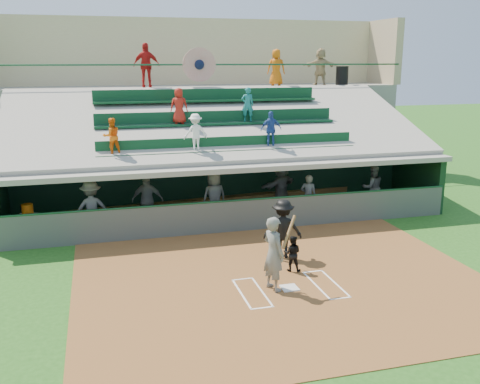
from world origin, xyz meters
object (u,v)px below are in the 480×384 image
object	(u,v)px
water_cooler	(27,210)
trash_bin	(342,76)
catcher	(292,253)
home_plate	(289,288)
white_table	(30,226)
batter_at_plate	(274,253)

from	to	relation	value
water_cooler	trash_bin	bearing A→B (deg)	23.57
catcher	home_plate	bearing A→B (deg)	89.79
catcher	water_cooler	distance (m)	9.09
home_plate	white_table	world-z (taller)	white_table
home_plate	catcher	bearing A→B (deg)	66.66
home_plate	water_cooler	world-z (taller)	water_cooler
batter_at_plate	water_cooler	bearing A→B (deg)	136.87
home_plate	catcher	xyz separation A→B (m)	(0.48, 1.12, 0.50)
trash_bin	water_cooler	bearing A→B (deg)	-156.43
white_table	trash_bin	xyz separation A→B (m)	(14.16, 6.24, 4.65)
home_plate	catcher	world-z (taller)	catcher
white_table	trash_bin	bearing A→B (deg)	40.92
home_plate	water_cooler	xyz separation A→B (m)	(-7.00, 6.25, 0.92)
trash_bin	white_table	bearing A→B (deg)	-156.21
water_cooler	trash_bin	distance (m)	16.03
home_plate	white_table	size ratio (longest dim) A/B	0.51
home_plate	batter_at_plate	size ratio (longest dim) A/B	0.22
white_table	water_cooler	xyz separation A→B (m)	(-0.05, 0.04, 0.55)
batter_at_plate	catcher	xyz separation A→B (m)	(0.90, 1.04, -0.47)
catcher	white_table	distance (m)	9.01
home_plate	water_cooler	size ratio (longest dim) A/B	1.15
home_plate	white_table	bearing A→B (deg)	138.26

